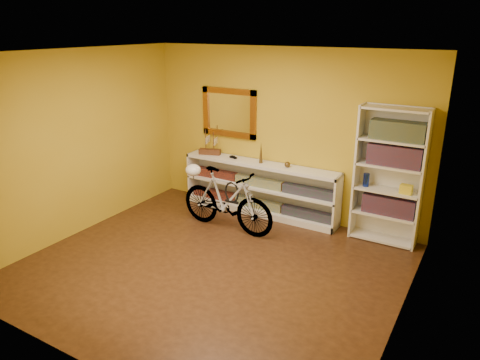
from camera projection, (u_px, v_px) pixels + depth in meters
The scene contains 24 objects.
floor at pixel (212, 267), 5.65m from camera, with size 4.50×4.00×0.01m, color #321B0E.
ceiling at pixel (207, 53), 4.79m from camera, with size 4.50×4.00×0.01m, color silver.
back_wall at pixel (283, 134), 6.85m from camera, with size 4.50×0.01×2.60m, color #B6941B.
left_wall at pixel (77, 144), 6.30m from camera, with size 0.01×4.00×2.60m, color #B6941B.
right_wall at pixel (411, 206), 4.14m from camera, with size 0.01×4.00×2.60m, color #B6941B.
gilt_mirror at pixel (229, 113), 7.19m from camera, with size 0.98×0.06×0.78m, color brown.
wall_socket at pixel (334, 210), 6.75m from camera, with size 0.09×0.01×0.09m, color silver.
console_unit at pixel (260, 188), 7.12m from camera, with size 2.60×0.35×0.85m, color silver, non-canonical shape.
cd_row_lower at pixel (259, 203), 7.19m from camera, with size 2.50×0.13×0.14m, color black.
cd_row_upper at pixel (259, 182), 7.07m from camera, with size 2.50×0.13×0.14m, color navy.
model_ship at pixel (210, 142), 7.37m from camera, with size 0.36×0.13×0.42m, color #432312, non-canonical shape.
toy_car at pixel (233, 158), 7.22m from camera, with size 0.00×0.00×0.00m, color black.
bronze_ornament at pixel (261, 152), 6.92m from camera, with size 0.06×0.06×0.34m, color #4F3B1B.
decorative_orb at pixel (287, 165), 6.75m from camera, with size 0.09×0.09×0.09m, color #4F3B1B.
bookcase at pixel (389, 177), 6.04m from camera, with size 0.90×0.30×1.90m, color silver, non-canonical shape.
book_row_a at pixel (389, 205), 6.14m from camera, with size 0.70×0.22×0.26m, color maroon.
book_row_b at pixel (395, 155), 5.91m from camera, with size 0.70×0.22×0.28m, color maroon.
book_row_c at pixel (398, 131), 5.80m from camera, with size 0.70×0.22×0.25m, color #173D51.
travel_mug at pixel (366, 180), 6.19m from camera, with size 0.08×0.08×0.19m, color navy.
red_tin at pixel (379, 131), 5.96m from camera, with size 0.14×0.14×0.18m, color maroon.
yellow_bag at pixel (406, 189), 5.92m from camera, with size 0.16×0.10×0.12m, color yellow.
bicycle at pixel (227, 200), 6.53m from camera, with size 1.59×0.41×0.93m, color silver.
helmet at pixel (193, 170), 6.73m from camera, with size 0.24×0.23×0.18m, color white.
u_lock at pixel (232, 192), 6.44m from camera, with size 0.24×0.24×0.03m, color black.
Camera 1 is at (2.83, -4.11, 2.89)m, focal length 33.48 mm.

